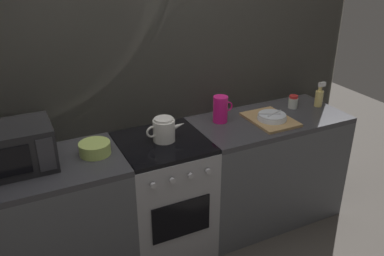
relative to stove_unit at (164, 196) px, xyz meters
The scene contains 12 objects.
ground_plane 0.45m from the stove_unit, 90.00° to the left, with size 8.00×8.00×0.00m, color #47423D.
back_wall 0.82m from the stove_unit, 90.00° to the left, with size 3.60×0.05×2.40m.
counter_left 0.90m from the stove_unit, behind, with size 1.20×0.60×0.90m.
stove_unit is the anchor object (origin of this frame).
counter_right 0.90m from the stove_unit, ahead, with size 1.20×0.60×0.90m.
microwave 1.09m from the stove_unit, behind, with size 0.46×0.35×0.27m.
kettle 0.53m from the stove_unit, ahead, with size 0.28×0.15×0.17m.
mixing_bowl 0.67m from the stove_unit, behind, with size 0.20×0.20×0.08m, color #B7D166.
pitcher 0.76m from the stove_unit, 11.99° to the left, with size 0.16×0.11×0.20m.
dish_pile 0.99m from the stove_unit, ahead, with size 0.30×0.40×0.07m.
spice_jar 1.29m from the stove_unit, ahead, with size 0.08×0.08×0.10m.
spray_bottle 1.50m from the stove_unit, ahead, with size 0.08×0.06×0.20m.
Camera 1 is at (-0.91, -2.32, 2.15)m, focal length 38.05 mm.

